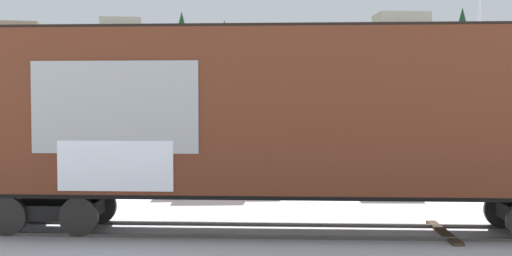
% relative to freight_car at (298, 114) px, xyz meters
% --- Properties ---
extents(ground_plane, '(260.00, 260.00, 0.00)m').
position_rel_freight_car_xyz_m(ground_plane, '(-0.37, 0.00, -2.85)').
color(ground_plane, silver).
extents(track, '(59.98, 5.61, 0.08)m').
position_rel_freight_car_xyz_m(track, '(-1.69, 0.11, -2.81)').
color(track, '#4C4742').
rests_on(track, ground_plane).
extents(freight_car, '(16.83, 3.99, 4.99)m').
position_rel_freight_car_xyz_m(freight_car, '(0.00, 0.00, 0.00)').
color(freight_car, '#5B2B19').
rests_on(freight_car, ground_plane).
extents(flagpole, '(0.96, 1.09, 9.07)m').
position_rel_freight_car_xyz_m(flagpole, '(8.82, 11.15, 2.70)').
color(flagpole, silver).
rests_on(flagpole, ground_plane).
extents(hillside, '(138.11, 32.45, 15.33)m').
position_rel_freight_car_xyz_m(hillside, '(-0.37, 65.18, 2.38)').
color(hillside, slate).
rests_on(hillside, ground_plane).
extents(parked_car_silver, '(4.16, 1.95, 1.73)m').
position_rel_freight_car_xyz_m(parked_car_silver, '(-2.22, 6.17, -1.97)').
color(parked_car_silver, '#B7BABF').
rests_on(parked_car_silver, ground_plane).
extents(parked_car_green, '(4.67, 1.99, 1.61)m').
position_rel_freight_car_xyz_m(parked_car_green, '(3.54, 6.35, -2.04)').
color(parked_car_green, '#1E5933').
rests_on(parked_car_green, ground_plane).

